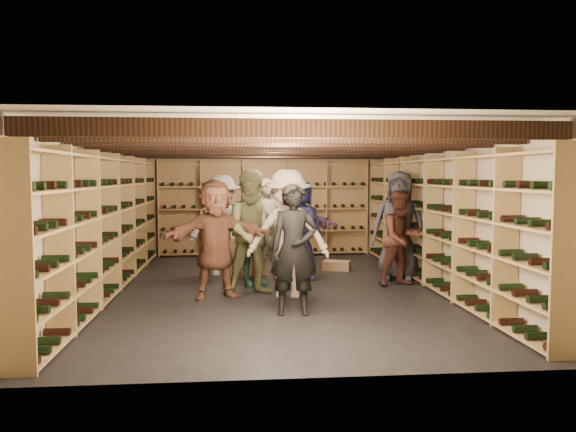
# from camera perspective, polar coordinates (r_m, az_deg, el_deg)

# --- Properties ---
(ground) EXTENTS (8.00, 8.00, 0.00)m
(ground) POSITION_cam_1_polar(r_m,az_deg,el_deg) (9.07, -1.25, -7.36)
(ground) COLOR black
(ground) RESTS_ON ground
(walls) EXTENTS (5.52, 8.02, 2.40)m
(walls) POSITION_cam_1_polar(r_m,az_deg,el_deg) (8.91, -1.26, 0.22)
(walls) COLOR tan
(walls) RESTS_ON ground
(ceiling) EXTENTS (5.50, 8.00, 0.01)m
(ceiling) POSITION_cam_1_polar(r_m,az_deg,el_deg) (8.91, -1.28, 7.94)
(ceiling) COLOR beige
(ceiling) RESTS_ON walls
(ceiling_joists) EXTENTS (5.40, 7.12, 0.18)m
(ceiling_joists) POSITION_cam_1_polar(r_m,az_deg,el_deg) (8.90, -1.28, 7.04)
(ceiling_joists) COLOR black
(ceiling_joists) RESTS_ON ground
(wine_rack_left) EXTENTS (0.32, 7.50, 2.15)m
(wine_rack_left) POSITION_cam_1_polar(r_m,az_deg,el_deg) (9.12, -17.60, -0.68)
(wine_rack_left) COLOR #9F804D
(wine_rack_left) RESTS_ON ground
(wine_rack_right) EXTENTS (0.32, 7.50, 2.15)m
(wine_rack_right) POSITION_cam_1_polar(r_m,az_deg,el_deg) (9.45, 14.48, -0.45)
(wine_rack_right) COLOR #9F804D
(wine_rack_right) RESTS_ON ground
(wine_rack_back) EXTENTS (4.70, 0.30, 2.15)m
(wine_rack_back) POSITION_cam_1_polar(r_m,az_deg,el_deg) (12.74, -2.44, 0.85)
(wine_rack_back) COLOR #9F804D
(wine_rack_back) RESTS_ON ground
(crate_stack_left) EXTENTS (0.58, 0.47, 0.68)m
(crate_stack_left) POSITION_cam_1_polar(r_m,az_deg,el_deg) (10.28, -3.89, -4.08)
(crate_stack_left) COLOR tan
(crate_stack_left) RESTS_ON ground
(crate_stack_right) EXTENTS (0.57, 0.45, 0.68)m
(crate_stack_right) POSITION_cam_1_polar(r_m,az_deg,el_deg) (10.28, -4.84, -4.09)
(crate_stack_right) COLOR tan
(crate_stack_right) RESTS_ON ground
(crate_loose) EXTENTS (0.58, 0.46, 0.17)m
(crate_loose) POSITION_cam_1_polar(r_m,az_deg,el_deg) (10.83, 4.95, -5.03)
(crate_loose) COLOR tan
(crate_loose) RESTS_ON ground
(person_1) EXTENTS (0.64, 0.43, 1.71)m
(person_1) POSITION_cam_1_polar(r_m,az_deg,el_deg) (7.28, 0.64, -3.42)
(person_1) COLOR black
(person_1) RESTS_ON ground
(person_2) EXTENTS (1.00, 0.83, 1.90)m
(person_2) POSITION_cam_1_polar(r_m,az_deg,el_deg) (8.54, -3.44, -1.66)
(person_2) COLOR #61643D
(person_2) RESTS_ON ground
(person_3) EXTENTS (1.33, 0.92, 1.89)m
(person_3) POSITION_cam_1_polar(r_m,az_deg,el_deg) (8.32, -0.01, -1.82)
(person_3) COLOR beige
(person_3) RESTS_ON ground
(person_5) EXTENTS (1.71, 0.88, 1.76)m
(person_5) POSITION_cam_1_polar(r_m,az_deg,el_deg) (8.35, -7.37, -2.28)
(person_5) COLOR brown
(person_5) RESTS_ON ground
(person_6) EXTENTS (0.96, 0.74, 1.75)m
(person_6) POSITION_cam_1_polar(r_m,az_deg,el_deg) (9.73, 1.19, -1.37)
(person_6) COLOR #1E1F43
(person_6) RESTS_ON ground
(person_7) EXTENTS (0.73, 0.57, 1.76)m
(person_7) POSITION_cam_1_polar(r_m,az_deg,el_deg) (9.66, -2.03, -1.37)
(person_7) COLOR gray
(person_7) RESTS_ON ground
(person_8) EXTENTS (0.90, 0.78, 1.57)m
(person_8) POSITION_cam_1_polar(r_m,az_deg,el_deg) (9.38, 11.47, -2.22)
(person_8) COLOR #412019
(person_8) RESTS_ON ground
(person_9) EXTENTS (1.18, 0.69, 1.81)m
(person_9) POSITION_cam_1_polar(r_m,az_deg,el_deg) (10.21, -6.77, -0.95)
(person_9) COLOR #AEA89F
(person_9) RESTS_ON ground
(person_10) EXTENTS (1.01, 0.65, 1.59)m
(person_10) POSITION_cam_1_polar(r_m,az_deg,el_deg) (9.18, -3.58, -2.20)
(person_10) COLOR #254E3F
(person_10) RESTS_ON ground
(person_11) EXTENTS (1.62, 0.61, 1.71)m
(person_11) POSITION_cam_1_polar(r_m,az_deg,el_deg) (10.27, 0.65, -1.19)
(person_11) COLOR #80517E
(person_11) RESTS_ON ground
(person_12) EXTENTS (1.07, 0.86, 1.90)m
(person_12) POSITION_cam_1_polar(r_m,az_deg,el_deg) (9.91, 11.18, -0.93)
(person_12) COLOR #313035
(person_12) RESTS_ON ground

